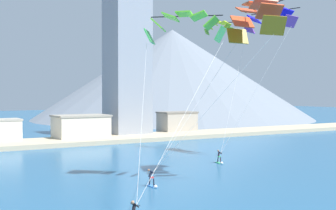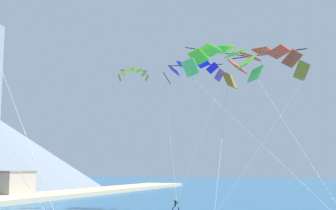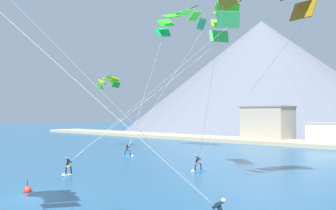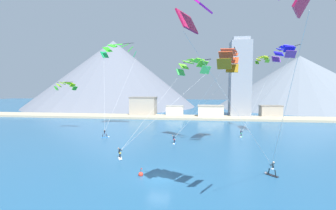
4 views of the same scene
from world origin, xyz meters
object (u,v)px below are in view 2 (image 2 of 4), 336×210
Objects in this scene: kitesurfer_far_left at (177,210)px; parafoil_kite_far_left at (193,70)px; parafoil_kite_distant_low_drift at (133,73)px; parafoil_kite_mid_center at (264,63)px; parafoil_kite_near_trail at (223,59)px.

parafoil_kite_far_left is at bearing 3.80° from kitesurfer_far_left.
kitesurfer_far_left is 0.10× the size of parafoil_kite_far_left.
parafoil_kite_far_left reaches higher than parafoil_kite_distant_low_drift.
parafoil_kite_distant_low_drift is at bearing 61.16° from parafoil_kite_mid_center.
parafoil_kite_far_left is at bearing 24.19° from parafoil_kite_near_trail.
parafoil_kite_far_left reaches higher than parafoil_kite_mid_center.
parafoil_kite_mid_center is (5.99, -2.62, 0.80)m from parafoil_kite_near_trail.
parafoil_kite_near_trail is at bearing -135.72° from parafoil_kite_distant_low_drift.
parafoil_kite_distant_low_drift is at bearing 44.28° from parafoil_kite_near_trail.
kitesurfer_far_left is at bearing 68.50° from parafoil_kite_mid_center.
kitesurfer_far_left is 19.56m from parafoil_kite_distant_low_drift.
parafoil_kite_distant_low_drift is (10.07, 18.29, 2.13)m from parafoil_kite_mid_center.
kitesurfer_far_left is 0.12× the size of parafoil_kite_mid_center.
parafoil_kite_far_left is (12.13, 10.77, 2.51)m from parafoil_kite_mid_center.
parafoil_kite_distant_low_drift is (16.06, 15.66, 2.93)m from parafoil_kite_near_trail.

